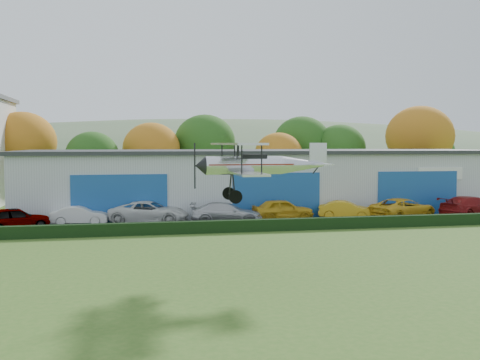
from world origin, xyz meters
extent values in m
plane|color=#355D1D|center=(0.00, 0.00, 0.00)|extent=(300.00, 300.00, 0.00)
cube|color=black|center=(3.00, 21.00, 0.03)|extent=(48.00, 9.00, 0.05)
cube|color=black|center=(3.00, 16.20, 0.40)|extent=(46.00, 0.60, 0.80)
cube|color=#B2B7BC|center=(5.00, 28.00, 2.50)|extent=(40.00, 12.00, 5.00)
cube|color=#2D3033|center=(5.00, 28.00, 5.15)|extent=(40.60, 12.60, 0.30)
cube|color=#1C509B|center=(-7.00, 21.95, 1.80)|extent=(7.00, 0.12, 3.60)
cube|color=#1C509B|center=(5.00, 21.95, 1.80)|extent=(7.00, 0.12, 3.60)
cube|color=#1C509B|center=(17.00, 21.95, 1.80)|extent=(7.00, 0.12, 3.60)
cylinder|color=#3D2614|center=(-17.00, 40.00, 1.57)|extent=(0.36, 0.36, 3.15)
ellipsoid|color=#AA6815|center=(-17.00, 40.00, 6.03)|extent=(6.84, 6.84, 6.16)
cylinder|color=#3D2614|center=(-10.00, 38.00, 1.22)|extent=(0.36, 0.36, 2.45)
ellipsoid|color=#1E4C14|center=(-10.00, 38.00, 4.69)|extent=(5.32, 5.32, 4.79)
cylinder|color=#3D2614|center=(-4.00, 40.00, 1.40)|extent=(0.36, 0.36, 2.80)
ellipsoid|color=#AA6815|center=(-4.00, 40.00, 5.36)|extent=(6.08, 6.08, 5.47)
cylinder|color=#3D2614|center=(2.00, 42.00, 1.57)|extent=(0.36, 0.36, 3.15)
ellipsoid|color=#1E4C14|center=(2.00, 42.00, 6.03)|extent=(6.84, 6.84, 6.16)
cylinder|color=#3D2614|center=(10.00, 40.00, 1.22)|extent=(0.36, 0.36, 2.45)
ellipsoid|color=#AA6815|center=(10.00, 40.00, 4.69)|extent=(5.32, 5.32, 4.79)
cylinder|color=#3D2614|center=(18.00, 42.00, 1.40)|extent=(0.36, 0.36, 2.80)
ellipsoid|color=#1E4C14|center=(18.00, 42.00, 5.36)|extent=(6.08, 6.08, 5.47)
cylinder|color=#3D2614|center=(26.00, 38.00, 1.75)|extent=(0.36, 0.36, 3.50)
ellipsoid|color=#AA6815|center=(26.00, 38.00, 6.70)|extent=(7.60, 7.60, 6.84)
cylinder|color=#3D2614|center=(30.00, 42.00, 1.22)|extent=(0.36, 0.36, 2.45)
ellipsoid|color=#1E4C14|center=(30.00, 42.00, 4.69)|extent=(5.32, 5.32, 4.79)
cylinder|color=#3D2614|center=(14.00, 44.00, 1.57)|extent=(0.36, 0.36, 3.15)
ellipsoid|color=#1E4C14|center=(14.00, 44.00, 6.03)|extent=(6.84, 6.84, 6.16)
ellipsoid|color=#4C6642|center=(20.00, 140.00, -15.40)|extent=(320.00, 196.00, 56.00)
ellipsoid|color=#4C6642|center=(90.00, 140.00, -9.90)|extent=(240.00, 126.00, 36.00)
imported|color=gray|center=(-13.91, 19.69, 0.82)|extent=(4.90, 3.45, 1.55)
imported|color=silver|center=(-9.83, 21.37, 0.71)|extent=(4.07, 1.58, 1.32)
imported|color=silver|center=(-4.86, 21.11, 0.85)|extent=(6.24, 3.89, 1.61)
imported|color=silver|center=(0.65, 19.84, 0.81)|extent=(5.55, 3.02, 1.53)
imported|color=gold|center=(5.19, 20.88, 0.85)|extent=(4.81, 2.17, 1.60)
imported|color=gold|center=(10.17, 20.53, 0.74)|extent=(4.42, 2.92, 1.38)
imported|color=gold|center=(14.45, 19.56, 0.85)|extent=(6.36, 4.81, 1.61)
imported|color=maroon|center=(20.25, 19.53, 0.88)|extent=(6.19, 4.19, 1.66)
cylinder|color=silver|center=(-1.24, 4.14, 4.94)|extent=(3.43, 0.83, 0.81)
cone|color=silver|center=(1.46, 4.16, 4.94)|extent=(1.99, 0.82, 0.81)
cone|color=black|center=(-3.18, 4.13, 4.94)|extent=(0.46, 0.81, 0.81)
cube|color=maroon|center=(-0.97, 4.14, 4.99)|extent=(3.79, 0.86, 0.05)
cube|color=black|center=(-0.79, 4.15, 5.32)|extent=(1.08, 0.55, 0.23)
cube|color=silver|center=(-1.42, 4.14, 4.67)|extent=(1.17, 6.49, 0.09)
cube|color=silver|center=(-1.60, 4.14, 5.89)|extent=(1.26, 6.85, 0.09)
cylinder|color=black|center=(-1.81, 1.80, 5.28)|extent=(0.05, 0.05, 1.17)
cylinder|color=black|center=(-1.00, 1.80, 5.28)|extent=(0.05, 0.05, 1.17)
cylinder|color=black|center=(-1.84, 6.48, 5.28)|extent=(0.05, 0.05, 1.17)
cylinder|color=black|center=(-1.03, 6.49, 5.28)|extent=(0.05, 0.05, 1.17)
cylinder|color=black|center=(-1.60, 3.82, 5.57)|extent=(0.06, 0.19, 0.67)
cylinder|color=black|center=(-1.60, 4.45, 5.57)|extent=(0.06, 0.19, 0.67)
cylinder|color=black|center=(-1.78, 3.76, 4.18)|extent=(0.07, 0.63, 1.10)
cylinder|color=black|center=(-1.78, 4.52, 4.18)|extent=(0.07, 0.63, 1.10)
cylinder|color=black|center=(-1.78, 4.14, 3.64)|extent=(0.08, 1.71, 0.06)
cylinder|color=black|center=(-1.78, 3.33, 3.64)|extent=(0.58, 0.13, 0.58)
cylinder|color=black|center=(-1.79, 4.95, 3.64)|extent=(0.58, 0.13, 0.58)
cylinder|color=black|center=(2.09, 4.17, 4.72)|extent=(0.33, 0.06, 0.38)
cube|color=silver|center=(2.09, 4.17, 4.99)|extent=(0.83, 2.35, 0.05)
cube|color=silver|center=(2.18, 4.17, 5.44)|extent=(0.81, 0.06, 0.99)
cube|color=black|center=(-3.42, 4.13, 4.94)|extent=(0.05, 0.11, 1.98)
camera|label=1|loc=(-6.10, -19.67, 5.94)|focal=41.38mm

